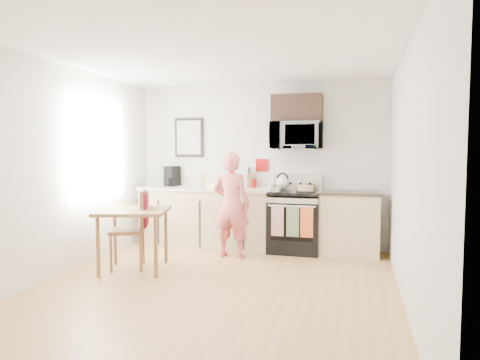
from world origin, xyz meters
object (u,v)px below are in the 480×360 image
(range, at_px, (295,223))
(person, at_px, (231,205))
(microwave, at_px, (297,136))
(chair, at_px, (139,218))
(cake, at_px, (306,189))
(dining_table, at_px, (134,216))

(range, distance_m, person, 1.06)
(range, xyz_separation_m, person, (-0.84, -0.56, 0.32))
(microwave, relative_size, chair, 0.74)
(microwave, height_order, cake, microwave)
(person, height_order, chair, person)
(microwave, relative_size, cake, 2.68)
(microwave, xyz_separation_m, dining_table, (-1.85, -1.65, -1.06))
(microwave, relative_size, dining_table, 0.85)
(chair, distance_m, cake, 2.45)
(microwave, bearing_deg, chair, -139.95)
(dining_table, bearing_deg, chair, 84.77)
(range, height_order, cake, range)
(person, distance_m, cake, 1.14)
(range, relative_size, chair, 1.14)
(microwave, height_order, chair, microwave)
(dining_table, distance_m, cake, 2.51)
(person, bearing_deg, cake, -151.10)
(cake, bearing_deg, person, -154.22)
(chair, bearing_deg, cake, 11.35)
(person, bearing_deg, chair, 44.63)
(microwave, height_order, person, microwave)
(range, relative_size, microwave, 1.53)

